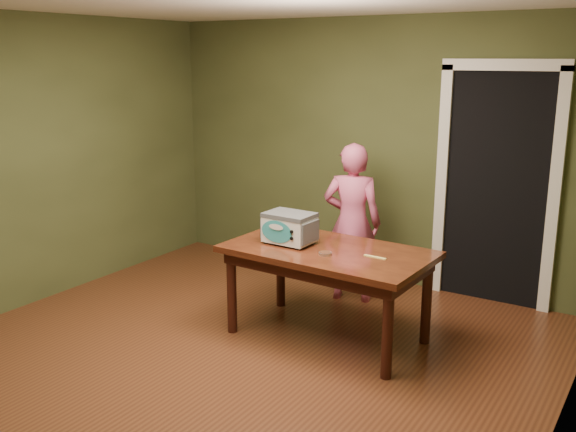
{
  "coord_description": "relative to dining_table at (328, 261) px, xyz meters",
  "views": [
    {
      "loc": [
        2.74,
        -3.3,
        2.22
      ],
      "look_at": [
        0.02,
        1.0,
        0.95
      ],
      "focal_mm": 40.0,
      "sensor_mm": 36.0,
      "label": 1
    }
  ],
  "objects": [
    {
      "name": "floor",
      "position": [
        -0.42,
        -0.95,
        -0.65
      ],
      "size": [
        5.0,
        5.0,
        0.0
      ],
      "primitive_type": "plane",
      "color": "brown",
      "rests_on": "ground"
    },
    {
      "name": "room_shell",
      "position": [
        -0.42,
        -0.95,
        1.06
      ],
      "size": [
        4.52,
        5.02,
        2.61
      ],
      "color": "#4A532C",
      "rests_on": "ground"
    },
    {
      "name": "doorway",
      "position": [
        0.88,
        1.84,
        0.41
      ],
      "size": [
        1.1,
        0.66,
        2.25
      ],
      "color": "black",
      "rests_on": "ground"
    },
    {
      "name": "dining_table",
      "position": [
        0.0,
        0.0,
        0.0
      ],
      "size": [
        1.63,
        0.96,
        0.75
      ],
      "rotation": [
        0.0,
        0.0,
        -0.04
      ],
      "color": "#34140B",
      "rests_on": "floor"
    },
    {
      "name": "toy_oven",
      "position": [
        -0.34,
        -0.03,
        0.24
      ],
      "size": [
        0.42,
        0.29,
        0.25
      ],
      "rotation": [
        0.0,
        0.0,
        -0.03
      ],
      "color": "#4C4F54",
      "rests_on": "dining_table"
    },
    {
      "name": "baking_pan",
      "position": [
        0.06,
        -0.15,
        0.11
      ],
      "size": [
        0.1,
        0.1,
        0.02
      ],
      "color": "silver",
      "rests_on": "dining_table"
    },
    {
      "name": "spatula",
      "position": [
        0.41,
        -0.01,
        0.1
      ],
      "size": [
        0.18,
        0.03,
        0.01
      ],
      "primitive_type": "cube",
      "rotation": [
        0.0,
        0.0,
        -0.05
      ],
      "color": "#EFD367",
      "rests_on": "dining_table"
    },
    {
      "name": "child",
      "position": [
        -0.23,
        0.87,
        0.09
      ],
      "size": [
        0.61,
        0.49,
        1.47
      ],
      "primitive_type": "imported",
      "rotation": [
        0.0,
        0.0,
        3.42
      ],
      "color": "#C9537A",
      "rests_on": "floor"
    }
  ]
}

